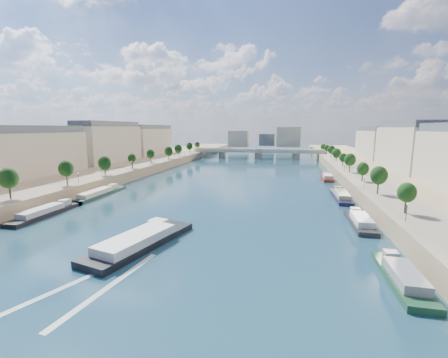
% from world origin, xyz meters
% --- Properties ---
extents(ground, '(700.00, 700.00, 0.00)m').
position_xyz_m(ground, '(0.00, 100.00, 0.00)').
color(ground, '#0D2B3D').
rests_on(ground, ground).
extents(quay_left, '(44.00, 520.00, 5.00)m').
position_xyz_m(quay_left, '(-72.00, 100.00, 2.50)').
color(quay_left, '#9E8460').
rests_on(quay_left, ground).
extents(quay_right, '(44.00, 520.00, 5.00)m').
position_xyz_m(quay_right, '(72.00, 100.00, 2.50)').
color(quay_right, '#9E8460').
rests_on(quay_right, ground).
extents(pave_left, '(14.00, 520.00, 0.10)m').
position_xyz_m(pave_left, '(-57.00, 100.00, 5.05)').
color(pave_left, gray).
rests_on(pave_left, quay_left).
extents(pave_right, '(14.00, 520.00, 0.10)m').
position_xyz_m(pave_right, '(57.00, 100.00, 5.05)').
color(pave_right, gray).
rests_on(pave_right, quay_right).
extents(trees_left, '(4.80, 268.80, 8.26)m').
position_xyz_m(trees_left, '(-55.00, 102.00, 10.48)').
color(trees_left, '#382B1E').
rests_on(trees_left, ground).
extents(trees_right, '(4.80, 268.80, 8.26)m').
position_xyz_m(trees_right, '(55.00, 110.00, 10.48)').
color(trees_right, '#382B1E').
rests_on(trees_right, ground).
extents(lamps_left, '(0.36, 200.36, 4.28)m').
position_xyz_m(lamps_left, '(-52.50, 90.00, 7.78)').
color(lamps_left, black).
rests_on(lamps_left, ground).
extents(lamps_right, '(0.36, 200.36, 4.28)m').
position_xyz_m(lamps_right, '(52.50, 105.00, 7.78)').
color(lamps_right, black).
rests_on(lamps_right, ground).
extents(buildings_left, '(16.00, 226.00, 23.20)m').
position_xyz_m(buildings_left, '(-85.00, 112.00, 16.45)').
color(buildings_left, '#BAAE8F').
rests_on(buildings_left, ground).
extents(buildings_right, '(16.00, 226.00, 23.20)m').
position_xyz_m(buildings_right, '(85.00, 112.00, 16.45)').
color(buildings_right, '#BAAE8F').
rests_on(buildings_right, ground).
extents(skyline, '(79.00, 42.00, 22.00)m').
position_xyz_m(skyline, '(3.19, 319.52, 14.66)').
color(skyline, '#BAAE8F').
rests_on(skyline, ground).
extents(bridge, '(112.00, 12.00, 8.15)m').
position_xyz_m(bridge, '(0.00, 231.69, 5.08)').
color(bridge, '#C1B79E').
rests_on(bridge, ground).
extents(tour_barge, '(15.32, 30.39, 3.97)m').
position_xyz_m(tour_barge, '(-5.98, 29.85, 1.13)').
color(tour_barge, black).
rests_on(tour_barge, ground).
extents(wake, '(13.93, 25.94, 0.04)m').
position_xyz_m(wake, '(-5.98, 13.29, 0.02)').
color(wake, silver).
rests_on(wake, ground).
extents(moored_barges_right, '(5.00, 166.96, 3.60)m').
position_xyz_m(moored_barges_right, '(45.50, 54.88, 0.84)').
color(moored_barges_right, black).
rests_on(moored_barges_right, ground).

